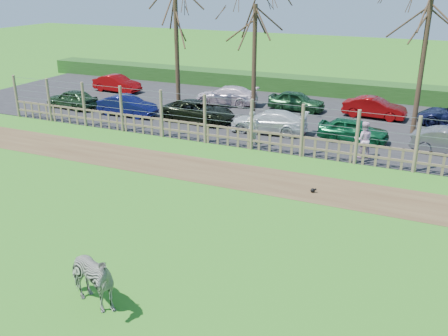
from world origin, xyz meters
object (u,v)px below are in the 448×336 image
at_px(tree_right, 427,33).
at_px(visitor_a, 252,127).
at_px(car_0, 72,99).
at_px(car_3, 269,121).
at_px(zebra, 89,279).
at_px(visitor_b, 363,140).
at_px(car_7, 117,84).
at_px(tree_mid, 255,34).
at_px(crow, 313,190).
at_px(car_9, 226,95).
at_px(car_4, 353,130).
at_px(car_10, 297,101).
at_px(tree_left, 176,19).
at_px(car_2, 198,111).
at_px(car_1, 127,106).
at_px(car_11, 374,108).

distance_m(tree_right, visitor_a, 9.97).
bearing_deg(car_0, car_3, 95.29).
xyz_separation_m(zebra, visitor_b, (4.39, 14.18, 0.09)).
xyz_separation_m(car_0, car_7, (-0.25, 5.20, 0.00)).
bearing_deg(tree_mid, crow, -57.05).
relative_size(zebra, car_9, 0.46).
xyz_separation_m(visitor_b, crow, (-1.06, -4.80, -0.81)).
relative_size(car_4, car_10, 1.00).
distance_m(zebra, car_7, 25.74).
xyz_separation_m(tree_left, crow, (10.60, -8.42, -5.52)).
height_order(car_0, car_7, same).
distance_m(car_3, car_9, 6.66).
height_order(visitor_b, car_10, visitor_b).
relative_size(visitor_a, car_0, 0.49).
relative_size(tree_left, car_10, 2.24).
height_order(car_0, car_3, same).
bearing_deg(tree_mid, car_3, -53.89).
bearing_deg(car_0, car_10, 116.72).
bearing_deg(car_0, car_2, 97.90).
xyz_separation_m(visitor_a, car_10, (0.12, 7.47, -0.26)).
bearing_deg(car_2, visitor_b, -101.01).
bearing_deg(car_3, car_10, 174.82).
xyz_separation_m(zebra, car_1, (-9.84, 16.09, -0.17)).
bearing_deg(zebra, car_2, 32.35).
relative_size(visitor_b, car_2, 0.40).
bearing_deg(car_9, zebra, 8.13).
bearing_deg(tree_right, visitor_b, -109.76).
bearing_deg(car_4, tree_right, -43.67).
relative_size(tree_mid, car_3, 1.65).
relative_size(car_4, car_7, 0.97).
bearing_deg(car_1, car_0, 88.33).
distance_m(tree_right, car_1, 17.02).
bearing_deg(crow, car_2, 140.14).
distance_m(crow, car_1, 14.80).
relative_size(tree_mid, crow, 28.51).
relative_size(car_0, car_4, 1.00).
distance_m(tree_right, visitor_b, 6.95).
bearing_deg(crow, tree_mid, 122.95).
height_order(visitor_a, visitor_b, same).
distance_m(tree_right, car_7, 21.19).
bearing_deg(tree_left, visitor_b, -17.22).
height_order(tree_right, car_2, tree_right).
height_order(crow, car_1, car_1).
distance_m(crow, car_11, 12.28).
relative_size(car_0, car_3, 0.85).
bearing_deg(car_9, visitor_b, 48.71).
bearing_deg(zebra, car_1, 46.01).
xyz_separation_m(car_1, car_7, (-4.50, 5.28, 0.00)).
xyz_separation_m(car_0, car_9, (8.58, 4.88, 0.00)).
bearing_deg(visitor_b, car_4, -88.46).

